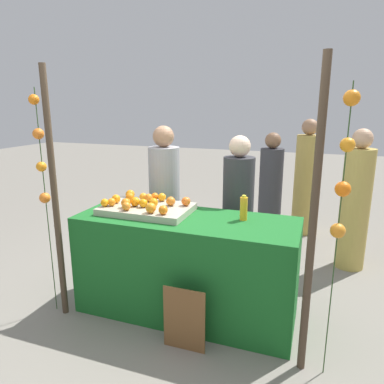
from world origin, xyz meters
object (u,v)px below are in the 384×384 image
Objects in this scene: orange_1 at (130,194)px; juice_bottle at (244,208)px; vendor_left at (165,208)px; vendor_right at (238,218)px; orange_0 at (130,197)px; chalkboard_sign at (184,320)px; stall_counter at (186,266)px.

orange_1 is 0.41× the size of juice_bottle.
vendor_left is 0.82m from vendor_right.
orange_0 is 0.05× the size of vendor_left.
chalkboard_sign is (-0.32, -0.62, -0.77)m from juice_bottle.
orange_0 is 0.60m from vendor_left.
juice_bottle is 1.04m from chalkboard_sign.
juice_bottle is at bearing -28.91° from vendor_left.
stall_counter is 0.58m from chalkboard_sign.
juice_bottle is (1.17, -0.10, -0.00)m from orange_1.
orange_0 is at bearing -149.39° from vendor_right.
stall_counter is 0.86m from orange_0.
vendor_left reaches higher than juice_bottle.
chalkboard_sign is 0.34× the size of vendor_right.
stall_counter is 23.87× the size of orange_0.
vendor_left is at bearing 120.16° from chalkboard_sign.
vendor_right is at bearing 25.73° from orange_1.
orange_1 is 1.17m from juice_bottle.
vendor_right reaches higher than chalkboard_sign.
orange_0 is at bearing -62.08° from orange_1.
juice_bottle is at bearing -0.85° from orange_0.
stall_counter is 8.89× the size of juice_bottle.
orange_1 is at bearing -154.27° from vendor_right.
orange_1 is at bearing 162.85° from stall_counter.
orange_1 is 1.36m from chalkboard_sign.
vendor_right reaches higher than orange_1.
juice_bottle is at bearing -73.13° from vendor_right.
vendor_left is at bearing -178.03° from vendor_right.
juice_bottle is (1.12, -0.02, 0.00)m from orange_0.
vendor_right reaches higher than orange_0.
stall_counter is at bearing 108.85° from chalkboard_sign.
juice_bottle is 1.16m from vendor_left.
orange_0 is 0.91× the size of orange_1.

